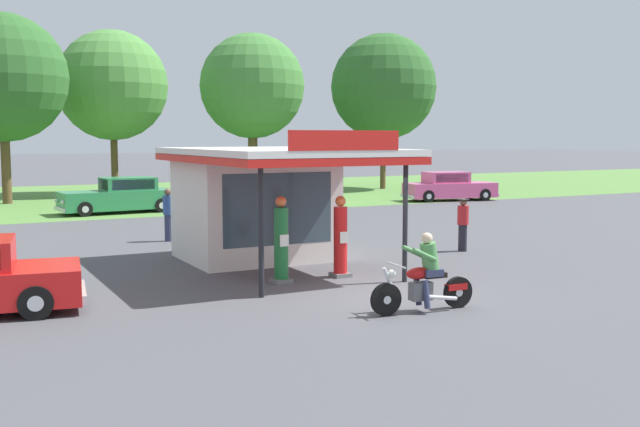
% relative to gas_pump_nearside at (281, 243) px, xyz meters
% --- Properties ---
extents(ground_plane, '(300.00, 300.00, 0.00)m').
position_rel_gas_pump_nearside_xyz_m(ground_plane, '(1.48, -2.20, -0.95)').
color(ground_plane, '#4C4C51').
extents(grass_verge_strip, '(120.00, 24.00, 0.01)m').
position_rel_gas_pump_nearside_xyz_m(grass_verge_strip, '(1.48, 27.80, -0.95)').
color(grass_verge_strip, '#56843D').
rests_on(grass_verge_strip, ground).
extents(service_station_kiosk, '(4.62, 7.11, 3.60)m').
position_rel_gas_pump_nearside_xyz_m(service_station_kiosk, '(0.81, 3.15, 0.88)').
color(service_station_kiosk, silver).
rests_on(service_station_kiosk, ground).
extents(gas_pump_nearside, '(0.44, 0.44, 2.07)m').
position_rel_gas_pump_nearside_xyz_m(gas_pump_nearside, '(0.00, 0.00, 0.00)').
color(gas_pump_nearside, slate).
rests_on(gas_pump_nearside, ground).
extents(gas_pump_offside, '(0.44, 0.44, 2.02)m').
position_rel_gas_pump_nearside_xyz_m(gas_pump_offside, '(1.61, -0.00, -0.03)').
color(gas_pump_offside, slate).
rests_on(gas_pump_offside, ground).
extents(motorcycle_with_rider, '(2.30, 0.70, 1.58)m').
position_rel_gas_pump_nearside_xyz_m(motorcycle_with_rider, '(1.30, -3.98, -0.30)').
color(motorcycle_with_rider, black).
rests_on(motorcycle_with_rider, ground).
extents(parked_car_back_row_far_left, '(5.37, 2.62, 1.57)m').
position_rel_gas_pump_nearside_xyz_m(parked_car_back_row_far_left, '(17.72, 16.60, -0.23)').
color(parked_car_back_row_far_left, '#E55993').
rests_on(parked_car_back_row_far_left, ground).
extents(parked_car_back_row_centre, '(5.43, 2.27, 1.62)m').
position_rel_gas_pump_nearside_xyz_m(parked_car_back_row_centre, '(0.29, 18.31, -0.20)').
color(parked_car_back_row_centre, '#2D844C').
rests_on(parked_car_back_row_centre, ground).
extents(parked_car_back_row_centre_right, '(5.74, 3.16, 1.52)m').
position_rel_gas_pump_nearside_xyz_m(parked_car_back_row_centre_right, '(9.25, 19.83, -0.25)').
color(parked_car_back_row_centre_right, beige).
rests_on(parked_car_back_row_centre_right, ground).
extents(bystander_chatting_near_pumps, '(0.35, 0.35, 1.61)m').
position_rel_gas_pump_nearside_xyz_m(bystander_chatting_near_pumps, '(6.93, 1.89, -0.09)').
color(bystander_chatting_near_pumps, black).
rests_on(bystander_chatting_near_pumps, ground).
extents(bystander_admiring_sedan, '(0.34, 0.34, 1.76)m').
position_rel_gas_pump_nearside_xyz_m(bystander_admiring_sedan, '(-0.38, 8.17, -0.01)').
color(bystander_admiring_sedan, '#2D3351').
rests_on(bystander_admiring_sedan, ground).
extents(tree_oak_far_left, '(6.56, 6.56, 9.93)m').
position_rel_gas_pump_nearside_xyz_m(tree_oak_far_left, '(10.86, 27.58, 5.56)').
color(tree_oak_far_left, brown).
rests_on(tree_oak_far_left, ground).
extents(tree_oak_centre, '(6.61, 6.61, 9.81)m').
position_rel_gas_pump_nearside_xyz_m(tree_oak_centre, '(-3.89, 25.77, 5.54)').
color(tree_oak_centre, brown).
rests_on(tree_oak_centre, ground).
extents(tree_oak_left, '(7.02, 7.02, 10.31)m').
position_rel_gas_pump_nearside_xyz_m(tree_oak_left, '(19.53, 26.12, 5.64)').
color(tree_oak_left, brown).
rests_on(tree_oak_left, ground).
extents(tree_oak_far_right, '(6.59, 6.59, 9.86)m').
position_rel_gas_pump_nearside_xyz_m(tree_oak_far_right, '(2.45, 29.65, 5.48)').
color(tree_oak_far_right, brown).
rests_on(tree_oak_far_right, ground).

